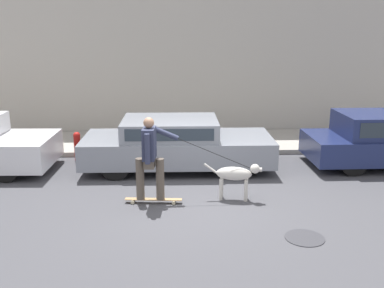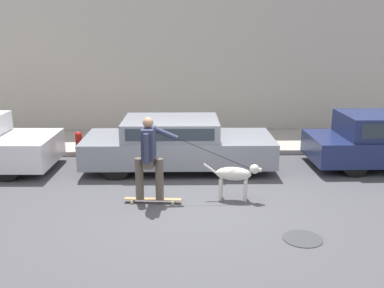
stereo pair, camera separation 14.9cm
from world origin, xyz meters
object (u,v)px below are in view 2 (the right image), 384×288
fire_hydrant (79,145)px  parked_car_1 (177,144)px  dog (235,175)px  skateboarder (150,155)px

fire_hydrant → parked_car_1: bearing=-17.9°
parked_car_1 → dog: size_ratio=3.99×
dog → fire_hydrant: size_ratio=1.53×
parked_car_1 → fire_hydrant: bearing=162.9°
skateboarder → fire_hydrant: size_ratio=3.44×
parked_car_1 → fire_hydrant: 2.66m
dog → skateboarder: size_ratio=0.44×
parked_car_1 → skateboarder: skateboarder is taller
skateboarder → parked_car_1: bearing=82.0°
dog → fire_hydrant: dog is taller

